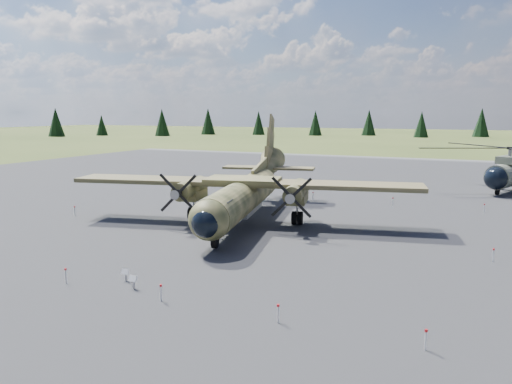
% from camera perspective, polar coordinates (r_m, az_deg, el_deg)
% --- Properties ---
extents(ground, '(500.00, 500.00, 0.00)m').
position_cam_1_polar(ground, '(36.86, -1.20, -4.90)').
color(ground, '#5D662D').
rests_on(ground, ground).
extents(apron, '(120.00, 120.00, 0.04)m').
position_cam_1_polar(apron, '(45.86, 4.21, -2.14)').
color(apron, slate).
rests_on(apron, ground).
extents(transport_plane, '(28.10, 25.21, 9.29)m').
position_cam_1_polar(transport_plane, '(41.13, -1.17, 0.36)').
color(transport_plane, '#3B4022').
rests_on(transport_plane, ground).
extents(helicopter_near, '(26.32, 26.32, 5.14)m').
position_cam_1_polar(helicopter_near, '(62.80, 27.15, 3.28)').
color(helicopter_near, gray).
rests_on(helicopter_near, ground).
extents(info_placard_left, '(0.45, 0.20, 0.69)m').
position_cam_1_polar(info_placard_left, '(27.76, -14.69, -8.94)').
color(info_placard_left, gray).
rests_on(info_placard_left, ground).
extents(info_placard_right, '(0.48, 0.22, 0.74)m').
position_cam_1_polar(info_placard_right, '(26.47, -13.87, -9.74)').
color(info_placard_right, gray).
rests_on(info_placard_right, ground).
extents(barrier_fence, '(33.12, 29.62, 0.85)m').
position_cam_1_polar(barrier_fence, '(36.87, -1.90, -4.09)').
color(barrier_fence, white).
rests_on(barrier_fence, ground).
extents(treeline, '(329.83, 342.17, 10.87)m').
position_cam_1_polar(treeline, '(43.30, -5.05, 3.63)').
color(treeline, black).
rests_on(treeline, ground).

